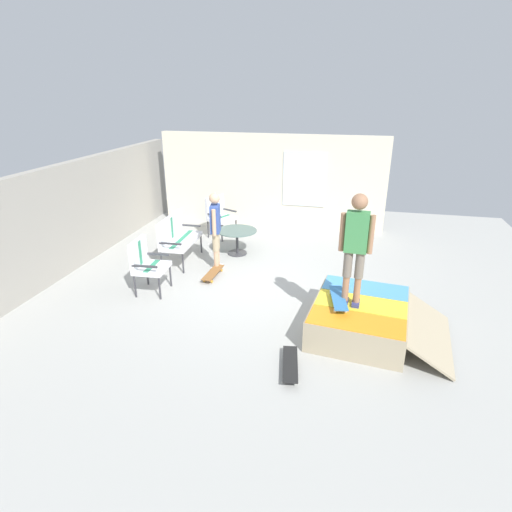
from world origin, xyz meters
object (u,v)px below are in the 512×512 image
at_px(skate_ramp, 361,317).
at_px(skateboard_by_bench, 213,273).
at_px(patio_chair_by_wall, 145,261).
at_px(skateboard_spare, 290,364).
at_px(person_skater, 356,242).
at_px(patio_bench, 176,235).
at_px(patio_chair_near_house, 218,213).
at_px(patio_table, 237,237).
at_px(person_watching, 216,226).
at_px(skateboard_on_ramp, 338,298).

distance_m(skate_ramp, skateboard_by_bench, 3.23).
xyz_separation_m(patio_chair_by_wall, skateboard_by_bench, (0.89, -0.98, -0.53)).
relative_size(patio_chair_by_wall, skateboard_spare, 1.24).
bearing_deg(person_skater, skateboard_spare, 147.11).
bearing_deg(patio_chair_by_wall, skateboard_spare, -120.20).
bearing_deg(patio_bench, patio_chair_by_wall, -178.78).
xyz_separation_m(patio_bench, patio_chair_by_wall, (-1.48, -0.03, -0.00)).
bearing_deg(patio_chair_near_house, patio_bench, 168.68).
relative_size(patio_chair_near_house, patio_chair_by_wall, 1.00).
bearing_deg(patio_table, skate_ramp, -134.69).
height_order(skate_ramp, person_watching, person_watching).
bearing_deg(person_skater, skateboard_by_bench, 61.42).
distance_m(person_watching, skateboard_by_bench, 0.95).
height_order(skate_ramp, skateboard_spare, skate_ramp).
relative_size(patio_chair_near_house, patio_table, 1.13).
bearing_deg(person_watching, skateboard_by_bench, -173.17).
relative_size(patio_bench, person_watching, 0.78).
xyz_separation_m(patio_chair_near_house, skateboard_spare, (-5.03, -2.62, -0.53)).
bearing_deg(patio_chair_by_wall, patio_chair_near_house, -5.75).
height_order(skate_ramp, patio_chair_near_house, patio_chair_near_house).
xyz_separation_m(patio_chair_near_house, skateboard_by_bench, (-2.42, -0.65, -0.53)).
relative_size(patio_chair_by_wall, skateboard_by_bench, 1.26).
xyz_separation_m(patio_table, person_skater, (-2.79, -2.56, 1.09)).
relative_size(person_watching, skateboard_spare, 1.98).
xyz_separation_m(person_watching, skateboard_spare, (-3.01, -2.02, -0.86)).
bearing_deg(skate_ramp, patio_bench, 62.85).
bearing_deg(person_skater, patio_table, 42.53).
relative_size(patio_table, skateboard_spare, 1.10).
xyz_separation_m(patio_chair_near_house, patio_chair_by_wall, (-3.31, 0.33, 0.00)).
distance_m(patio_chair_near_house, skateboard_by_bench, 2.56).
height_order(skate_ramp, skateboard_on_ramp, skateboard_on_ramp).
distance_m(patio_chair_near_house, person_skater, 5.21).
xyz_separation_m(skateboard_spare, skateboard_on_ramp, (1.11, -0.55, 0.50)).
bearing_deg(patio_table, skateboard_by_bench, 173.74).
relative_size(skate_ramp, patio_chair_near_house, 2.19).
xyz_separation_m(patio_bench, person_skater, (-2.07, -3.72, 0.88)).
relative_size(patio_bench, skateboard_by_bench, 1.57).
xyz_separation_m(patio_bench, patio_chair_near_house, (1.82, -0.36, -0.00)).
bearing_deg(skateboard_on_ramp, patio_bench, 59.40).
xyz_separation_m(patio_chair_by_wall, skateboard_spare, (-1.72, -2.95, -0.53)).
relative_size(skate_ramp, person_skater, 1.30).
height_order(patio_chair_by_wall, person_skater, person_skater).
distance_m(patio_table, person_skater, 3.94).
bearing_deg(skateboard_by_bench, skateboard_spare, -142.89).
bearing_deg(skateboard_on_ramp, skateboard_by_bench, 59.36).
xyz_separation_m(patio_table, skateboard_on_ramp, (-2.81, -2.38, 0.18)).
distance_m(patio_table, skateboard_spare, 4.34).
distance_m(skate_ramp, person_skater, 1.27).
distance_m(person_watching, skateboard_on_ramp, 3.22).
bearing_deg(patio_chair_by_wall, skateboard_by_bench, -47.85).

